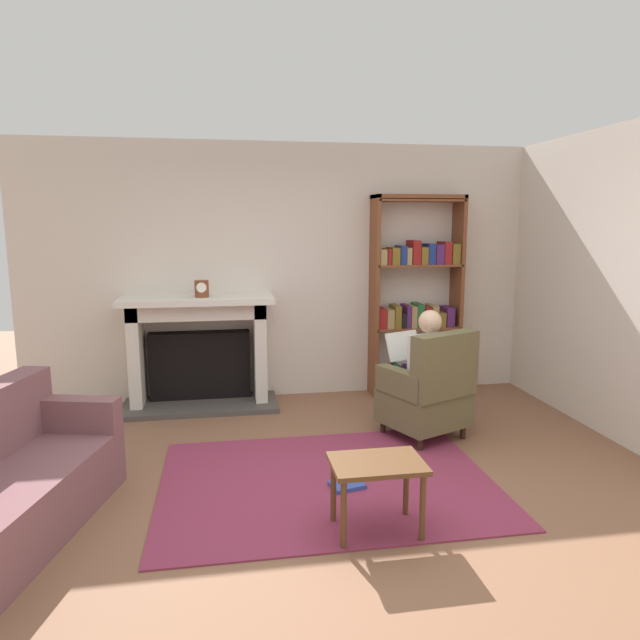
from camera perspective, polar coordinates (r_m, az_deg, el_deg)
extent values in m
plane|color=brown|center=(4.04, 1.50, -17.84)|extent=(14.00, 14.00, 0.00)
cube|color=beige|center=(6.13, -3.03, 4.86)|extent=(5.60, 0.10, 2.70)
cube|color=beige|center=(5.84, 25.45, 3.69)|extent=(0.10, 5.20, 2.70)
cube|color=#862D49|center=(4.30, 0.71, -15.95)|extent=(2.40, 1.80, 0.01)
cube|color=#4C4742|center=(5.99, -11.91, -8.41)|extent=(1.56, 0.64, 0.05)
cube|color=black|center=(6.10, -11.96, -4.42)|extent=(1.04, 0.20, 0.70)
cube|color=silver|center=(6.01, -17.96, -3.52)|extent=(0.12, 0.44, 1.08)
cube|color=silver|center=(5.95, -6.08, -3.22)|extent=(0.12, 0.44, 1.08)
cube|color=silver|center=(5.86, -12.21, 1.00)|extent=(1.36, 0.44, 0.16)
cube|color=silver|center=(5.79, -12.27, 1.99)|extent=(1.52, 0.56, 0.06)
cylinder|color=brown|center=(5.75, -11.82, 3.09)|extent=(0.14, 0.14, 0.17)
cylinder|color=white|center=(5.69, -11.85, 3.22)|extent=(0.10, 0.01, 0.10)
cube|color=brown|center=(6.11, 5.47, 2.29)|extent=(0.04, 0.32, 2.16)
cube|color=brown|center=(6.42, 13.58, 2.41)|extent=(0.04, 0.32, 2.16)
cube|color=brown|center=(6.21, 9.91, 12.12)|extent=(0.98, 0.32, 0.04)
cube|color=brown|center=(6.46, 9.37, -6.67)|extent=(0.94, 0.32, 0.02)
cube|color=navy|center=(6.30, 5.97, -5.88)|extent=(0.08, 0.26, 0.21)
cube|color=brown|center=(6.32, 6.62, -5.73)|extent=(0.04, 0.26, 0.24)
cube|color=maroon|center=(6.33, 7.11, -5.67)|extent=(0.05, 0.26, 0.25)
cube|color=#1E592D|center=(6.35, 7.65, -5.59)|extent=(0.05, 0.26, 0.26)
cube|color=#4C1E59|center=(6.38, 8.27, -5.76)|extent=(0.07, 0.26, 0.21)
cube|color=#4C1E59|center=(6.40, 8.92, -5.63)|extent=(0.07, 0.26, 0.23)
cube|color=brown|center=(6.42, 9.56, -5.64)|extent=(0.07, 0.26, 0.22)
cube|color=#997F4C|center=(6.44, 10.12, -5.50)|extent=(0.04, 0.26, 0.24)
cube|color=#997F4C|center=(6.47, 10.76, -5.51)|extent=(0.09, 0.26, 0.23)
cube|color=#4C1E59|center=(6.50, 11.38, -5.64)|extent=(0.04, 0.26, 0.19)
cube|color=navy|center=(6.52, 11.93, -5.46)|extent=(0.07, 0.26, 0.23)
cube|color=maroon|center=(6.54, 12.47, -5.38)|extent=(0.05, 0.26, 0.23)
cube|color=brown|center=(6.56, 12.91, -5.42)|extent=(0.05, 0.26, 0.22)
cube|color=brown|center=(6.30, 9.54, -0.72)|extent=(0.94, 0.32, 0.02)
cube|color=maroon|center=(6.15, 6.09, 0.24)|extent=(0.08, 0.26, 0.21)
cube|color=#997F4C|center=(6.18, 6.85, 0.21)|extent=(0.08, 0.26, 0.20)
cube|color=brown|center=(6.20, 7.57, 0.41)|extent=(0.07, 0.26, 0.24)
cube|color=black|center=(6.23, 8.16, 0.06)|extent=(0.05, 0.26, 0.16)
cube|color=#4C1E59|center=(6.24, 8.64, 0.43)|extent=(0.05, 0.26, 0.24)
cube|color=#997F4C|center=(6.25, 9.14, 0.41)|extent=(0.06, 0.26, 0.23)
cube|color=#1E592D|center=(6.28, 9.76, 0.52)|extent=(0.08, 0.26, 0.25)
cube|color=maroon|center=(6.31, 10.49, 0.37)|extent=(0.07, 0.26, 0.22)
cube|color=#997F4C|center=(6.34, 11.20, 0.46)|extent=(0.07, 0.26, 0.23)
cube|color=brown|center=(6.37, 11.85, 0.15)|extent=(0.08, 0.26, 0.16)
cube|color=#4C1E59|center=(6.40, 12.65, 0.40)|extent=(0.09, 0.26, 0.21)
cube|color=brown|center=(6.22, 9.71, 5.47)|extent=(0.94, 0.32, 0.02)
cube|color=#997F4C|center=(6.08, 6.15, 6.34)|extent=(0.07, 0.26, 0.16)
cube|color=maroon|center=(6.10, 6.72, 6.36)|extent=(0.04, 0.26, 0.17)
cube|color=brown|center=(6.12, 7.36, 6.42)|extent=(0.09, 0.26, 0.18)
cube|color=navy|center=(6.14, 8.12, 6.50)|extent=(0.07, 0.26, 0.20)
cube|color=#997F4C|center=(6.16, 8.67, 6.40)|extent=(0.05, 0.26, 0.18)
cube|color=maroon|center=(6.18, 9.39, 6.75)|extent=(0.09, 0.26, 0.25)
cube|color=brown|center=(6.21, 10.15, 6.42)|extent=(0.08, 0.26, 0.18)
cube|color=navy|center=(6.24, 10.86, 6.56)|extent=(0.08, 0.26, 0.22)
cube|color=#4C1E59|center=(6.27, 11.64, 6.52)|extent=(0.09, 0.26, 0.21)
cube|color=maroon|center=(6.31, 12.40, 6.64)|extent=(0.08, 0.26, 0.24)
cube|color=brown|center=(6.34, 13.18, 6.53)|extent=(0.09, 0.26, 0.22)
cube|color=brown|center=(6.20, 9.90, 11.75)|extent=(0.94, 0.32, 0.02)
cylinder|color=#331E14|center=(5.54, 10.50, -9.52)|extent=(0.05, 0.05, 0.12)
cylinder|color=#331E14|center=(5.21, 6.35, -10.65)|extent=(0.05, 0.05, 0.12)
cylinder|color=#331E14|center=(5.22, 14.20, -10.85)|extent=(0.05, 0.05, 0.12)
cylinder|color=#331E14|center=(4.88, 10.03, -12.20)|extent=(0.05, 0.05, 0.12)
cube|color=brown|center=(5.14, 10.35, -8.58)|extent=(0.83, 0.81, 0.30)
cube|color=brown|center=(4.86, 12.46, -4.50)|extent=(0.65, 0.40, 0.55)
cube|color=brown|center=(5.25, 12.58, -5.30)|extent=(0.33, 0.54, 0.22)
cube|color=brown|center=(4.88, 8.13, -6.29)|extent=(0.33, 0.54, 0.22)
cube|color=silver|center=(4.99, 10.89, -4.35)|extent=(0.37, 0.31, 0.50)
sphere|color=#D8AD8C|center=(4.92, 11.02, -0.17)|extent=(0.20, 0.20, 0.20)
cube|color=#191E3F|center=(5.24, 9.92, -5.92)|extent=(0.27, 0.41, 0.12)
cube|color=#191E3F|center=(5.13, 8.61, -6.21)|extent=(0.27, 0.41, 0.12)
cylinder|color=#191E3F|center=(5.44, 8.46, -8.13)|extent=(0.10, 0.10, 0.42)
cylinder|color=#191E3F|center=(5.34, 7.16, -8.44)|extent=(0.10, 0.10, 0.42)
cube|color=white|center=(5.20, 8.39, -2.57)|extent=(0.37, 0.24, 0.25)
cube|color=#794E53|center=(3.98, -28.88, -16.33)|extent=(1.09, 1.82, 0.40)
cube|color=#794E53|center=(4.48, -23.82, -8.67)|extent=(0.72, 0.32, 0.24)
cube|color=brown|center=(3.53, 5.78, -14.18)|extent=(0.56, 0.39, 0.03)
cylinder|color=brown|center=(3.45, 2.38, -19.01)|extent=(0.04, 0.04, 0.43)
cylinder|color=brown|center=(3.56, 10.29, -18.13)|extent=(0.04, 0.04, 0.43)
cylinder|color=brown|center=(3.71, 1.36, -16.77)|extent=(0.04, 0.04, 0.43)
cylinder|color=brown|center=(3.82, 8.67, -16.06)|extent=(0.04, 0.04, 0.43)
cube|color=red|center=(4.38, 3.62, -15.22)|extent=(0.34, 0.34, 0.03)
cube|color=#334CA5|center=(4.21, 2.73, -16.25)|extent=(0.26, 0.22, 0.03)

